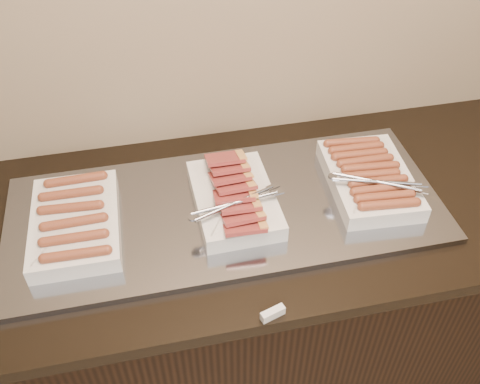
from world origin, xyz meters
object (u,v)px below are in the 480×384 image
Objects in this scene: counter at (232,305)px; dish_center at (234,198)px; dish_right at (370,178)px; warming_tray at (226,210)px; dish_left at (75,222)px.

counter is 6.01× the size of dish_center.
dish_right is (0.41, -0.00, 0.50)m from counter.
warming_tray is 0.05m from dish_center.
dish_center is (0.43, -0.00, 0.01)m from dish_left.
dish_center is (0.01, -0.00, 0.50)m from counter.
dish_right is at bearing -0.58° from warming_tray.
dish_left is at bearing 178.29° from dish_center.
dish_right is at bearing -0.99° from dish_center.
dish_left is 0.97× the size of dish_right.
counter is 1.72× the size of warming_tray.
warming_tray is at bearing 167.37° from dish_center.
dish_right is (0.40, 0.00, -0.00)m from dish_center.
counter is at bearing 0.66° from dish_left.
dish_center is 0.98× the size of dish_right.
dish_left is 0.99× the size of dish_center.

